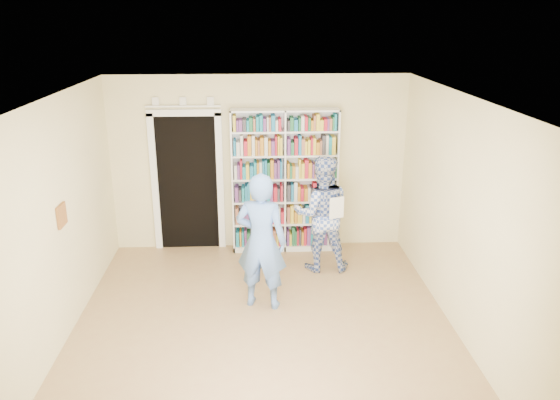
# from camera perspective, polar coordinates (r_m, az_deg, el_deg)

# --- Properties ---
(floor) EXTENTS (5.00, 5.00, 0.00)m
(floor) POSITION_cam_1_polar(r_m,az_deg,el_deg) (6.62, -1.73, -13.33)
(floor) COLOR #9C724B
(floor) RESTS_ON ground
(ceiling) EXTENTS (5.00, 5.00, 0.00)m
(ceiling) POSITION_cam_1_polar(r_m,az_deg,el_deg) (5.66, -2.01, 10.49)
(ceiling) COLOR white
(ceiling) RESTS_ON wall_back
(wall_back) EXTENTS (4.50, 0.00, 4.50)m
(wall_back) POSITION_cam_1_polar(r_m,az_deg,el_deg) (8.39, -2.21, 3.81)
(wall_back) COLOR #F6E8A9
(wall_back) RESTS_ON floor
(wall_left) EXTENTS (0.00, 5.00, 5.00)m
(wall_left) POSITION_cam_1_polar(r_m,az_deg,el_deg) (6.38, -22.52, -2.55)
(wall_left) COLOR #F6E8A9
(wall_left) RESTS_ON floor
(wall_right) EXTENTS (0.00, 5.00, 5.00)m
(wall_right) POSITION_cam_1_polar(r_m,az_deg,el_deg) (6.45, 18.57, -1.87)
(wall_right) COLOR #F6E8A9
(wall_right) RESTS_ON floor
(bookshelf) EXTENTS (1.61, 0.30, 2.21)m
(bookshelf) POSITION_cam_1_polar(r_m,az_deg,el_deg) (8.32, 0.49, 2.02)
(bookshelf) COLOR white
(bookshelf) RESTS_ON floor
(doorway) EXTENTS (1.10, 0.08, 2.43)m
(doorway) POSITION_cam_1_polar(r_m,az_deg,el_deg) (8.47, -9.66, 2.51)
(doorway) COLOR black
(doorway) RESTS_ON floor
(wall_art) EXTENTS (0.03, 0.25, 0.25)m
(wall_art) POSITION_cam_1_polar(r_m,az_deg,el_deg) (6.54, -21.85, -1.51)
(wall_art) COLOR brown
(wall_art) RESTS_ON wall_left
(man_blue) EXTENTS (0.73, 0.57, 1.75)m
(man_blue) POSITION_cam_1_polar(r_m,az_deg,el_deg) (6.72, -1.96, -4.36)
(man_blue) COLOR #5A82C9
(man_blue) RESTS_ON floor
(man_plaid) EXTENTS (0.84, 0.66, 1.68)m
(man_plaid) POSITION_cam_1_polar(r_m,az_deg,el_deg) (7.76, 4.38, -1.44)
(man_plaid) COLOR #344F9F
(man_plaid) RESTS_ON floor
(paper_sheet) EXTENTS (0.21, 0.08, 0.30)m
(paper_sheet) POSITION_cam_1_polar(r_m,az_deg,el_deg) (7.47, 5.94, -0.82)
(paper_sheet) COLOR white
(paper_sheet) RESTS_ON man_plaid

